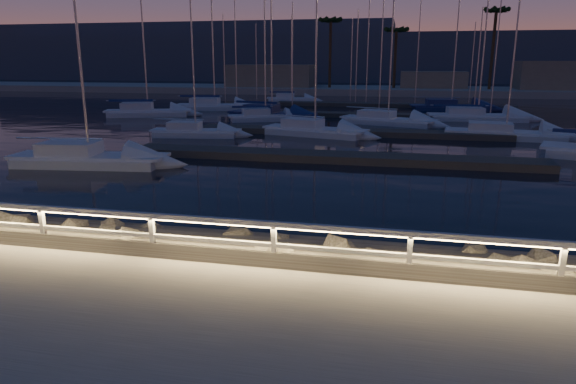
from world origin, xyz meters
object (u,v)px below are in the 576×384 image
sailboat_e (146,111)px  sailboat_h (502,133)px  sailboat_i (264,116)px  sailboat_m (290,98)px  sailboat_g (386,119)px  sailboat_j (270,114)px  guard_rail (229,230)px  sailboat_k (449,106)px  sailboat_f (312,129)px  sailboat_b (85,157)px  sailboat_a (194,131)px  sailboat_n (213,106)px  sailboat_l (475,116)px

sailboat_e → sailboat_h: (30.56, -7.88, -0.07)m
sailboat_h → sailboat_i: sailboat_h is taller
sailboat_i → sailboat_m: sailboat_i is taller
sailboat_g → sailboat_j: size_ratio=0.97×
guard_rail → sailboat_e: bearing=120.4°
sailboat_h → sailboat_g: bearing=148.1°
sailboat_k → sailboat_m: bearing=150.6°
sailboat_f → sailboat_i: 9.86m
sailboat_j → sailboat_b: bearing=-86.8°
sailboat_a → sailboat_h: size_ratio=0.79×
sailboat_a → sailboat_h: 21.19m
sailboat_j → sailboat_m: sailboat_j is taller
sailboat_f → sailboat_m: 30.92m
sailboat_b → sailboat_f: bearing=47.6°
sailboat_g → sailboat_n: size_ratio=0.94×
sailboat_f → sailboat_i: size_ratio=1.14×
sailboat_f → sailboat_j: (-5.72, 9.98, 0.03)m
sailboat_f → sailboat_n: (-13.84, 16.87, 0.03)m
sailboat_i → sailboat_n: size_ratio=0.78×
sailboat_f → sailboat_l: (12.44, 12.37, -0.00)m
sailboat_g → sailboat_i: bearing=-162.3°
sailboat_f → sailboat_k: 24.24m
sailboat_i → sailboat_l: (18.21, 4.37, 0.01)m
sailboat_a → sailboat_m: (-0.19, 32.26, 0.00)m
sailboat_b → sailboat_f: 16.13m
sailboat_h → sailboat_i: (-18.65, 6.68, 0.01)m
sailboat_b → sailboat_i: bearing=73.3°
sailboat_j → sailboat_h: bearing=-13.0°
guard_rail → sailboat_m: bearing=100.9°
sailboat_h → sailboat_l: (-0.44, 11.05, 0.02)m
sailboat_i → sailboat_n: 11.99m
guard_rail → sailboat_n: bearing=111.2°
sailboat_e → sailboat_n: bearing=44.6°
sailboat_a → sailboat_b: (-1.32, -10.75, 0.04)m
sailboat_e → sailboat_l: 30.29m
sailboat_b → sailboat_h: 26.49m
sailboat_j → sailboat_l: size_ratio=0.96×
sailboat_m → sailboat_j: bearing=-90.8°
sailboat_i → sailboat_j: bearing=64.4°
sailboat_e → sailboat_l: size_ratio=0.93×
sailboat_g → sailboat_k: (6.11, 13.91, 0.02)m
sailboat_b → sailboat_l: (21.73, 25.55, -0.01)m
guard_rail → sailboat_g: sailboat_g is taller
guard_rail → sailboat_j: size_ratio=3.18×
sailboat_f → sailboat_n: 21.82m
sailboat_f → sailboat_n: size_ratio=0.89×
sailboat_g → sailboat_n: 20.78m
guard_rail → sailboat_k: size_ratio=3.07×
sailboat_e → sailboat_m: size_ratio=1.26×
sailboat_m → sailboat_l: bearing=-48.1°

